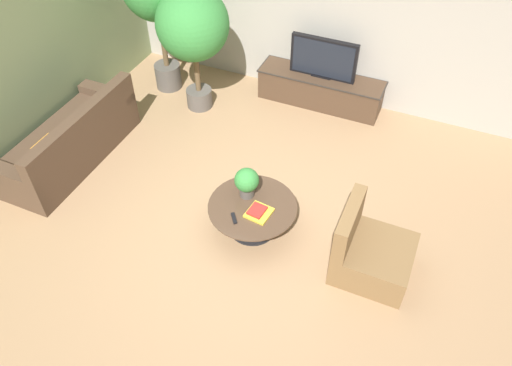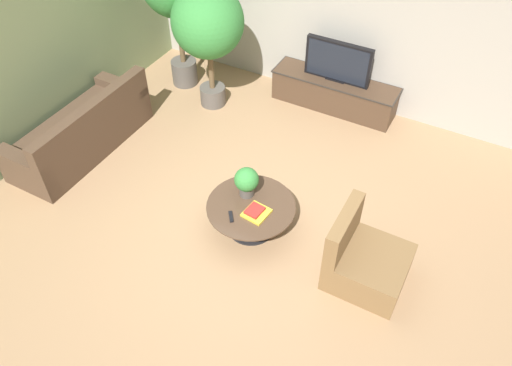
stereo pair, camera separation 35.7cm
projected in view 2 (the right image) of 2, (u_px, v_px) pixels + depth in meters
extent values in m
plane|color=#9E7A56|center=(237.00, 235.00, 5.90)|extent=(24.00, 24.00, 0.00)
cube|color=#A39E93|center=(352.00, 5.00, 6.88)|extent=(7.40, 0.12, 3.00)
cube|color=gray|center=(10.00, 47.00, 6.08)|extent=(0.12, 7.40, 3.00)
cube|color=#473323|center=(334.00, 93.00, 7.56)|extent=(1.87, 0.48, 0.49)
cube|color=#2D2823|center=(336.00, 80.00, 7.40)|extent=(1.91, 0.50, 0.02)
cube|color=black|center=(338.00, 61.00, 7.18)|extent=(0.99, 0.08, 0.61)
cube|color=black|center=(337.00, 63.00, 7.15)|extent=(0.91, 0.00, 0.55)
cube|color=black|center=(336.00, 79.00, 7.38)|extent=(0.30, 0.13, 0.02)
cylinder|color=black|center=(251.00, 227.00, 5.98)|extent=(0.57, 0.57, 0.02)
cylinder|color=black|center=(251.00, 217.00, 5.86)|extent=(0.10, 0.10, 0.37)
cylinder|color=#4C3828|center=(251.00, 206.00, 5.72)|extent=(1.03, 1.03, 0.02)
cube|color=#4C3828|center=(81.00, 135.00, 6.90)|extent=(0.84, 2.07, 0.42)
cube|color=#4C3828|center=(93.00, 118.00, 6.49)|extent=(0.16, 2.07, 0.42)
cube|color=#4C3828|center=(124.00, 97.00, 7.44)|extent=(0.84, 0.20, 0.54)
cube|color=#4C3828|center=(28.00, 173.00, 6.27)|extent=(0.84, 0.20, 0.54)
cube|color=#422D1E|center=(109.00, 100.00, 6.90)|extent=(0.16, 0.31, 0.29)
cube|color=#422D1E|center=(85.00, 118.00, 6.58)|extent=(0.16, 0.34, 0.32)
cube|color=orange|center=(58.00, 139.00, 6.28)|extent=(0.17, 0.33, 0.31)
cube|color=brown|center=(368.00, 267.00, 5.33)|extent=(0.80, 0.76, 0.40)
cube|color=brown|center=(344.00, 230.00, 5.14)|extent=(0.14, 0.76, 0.46)
cylinder|color=#514C47|center=(185.00, 72.00, 8.07)|extent=(0.41, 0.41, 0.40)
cylinder|color=brown|center=(181.00, 39.00, 7.66)|extent=(0.08, 0.08, 0.76)
cylinder|color=#514C47|center=(213.00, 95.00, 7.70)|extent=(0.39, 0.39, 0.29)
cylinder|color=brown|center=(211.00, 71.00, 7.40)|extent=(0.08, 0.08, 0.55)
ellipsoid|color=#337F38|center=(208.00, 22.00, 6.85)|extent=(1.02, 1.02, 1.03)
cylinder|color=#514C47|center=(247.00, 191.00, 5.80)|extent=(0.17, 0.17, 0.12)
sphere|color=#337F38|center=(247.00, 179.00, 5.67)|extent=(0.29, 0.29, 0.29)
cube|color=gold|center=(256.00, 213.00, 5.61)|extent=(0.29, 0.30, 0.03)
cube|color=#A32823|center=(255.00, 210.00, 5.60)|extent=(0.19, 0.22, 0.03)
cube|color=black|center=(231.00, 217.00, 5.58)|extent=(0.13, 0.15, 0.02)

